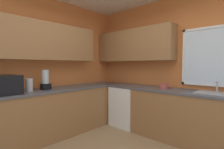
{
  "coord_description": "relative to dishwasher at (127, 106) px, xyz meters",
  "views": [
    {
      "loc": [
        1.39,
        -1.37,
        1.36
      ],
      "look_at": [
        -0.57,
        0.73,
        1.19
      ],
      "focal_mm": 26.77,
      "sensor_mm": 36.0,
      "label": 1
    }
  ],
  "objects": [
    {
      "name": "microwave",
      "position": [
        -0.66,
        -2.2,
        0.62
      ],
      "size": [
        0.48,
        0.36,
        0.29
      ],
      "primitive_type": "cube",
      "color": "black",
      "rests_on": "counter_run_left"
    },
    {
      "name": "bowl",
      "position": [
        0.85,
        0.03,
        0.52
      ],
      "size": [
        0.18,
        0.18,
        0.09
      ],
      "primitive_type": "cylinder",
      "color": "#B74C42",
      "rests_on": "counter_run_back"
    },
    {
      "name": "dishwasher",
      "position": [
        0.0,
        0.0,
        0.0
      ],
      "size": [
        0.6,
        0.6,
        0.87
      ],
      "primitive_type": "cube",
      "color": "white",
      "rests_on": "ground_plane"
    },
    {
      "name": "sink_assembly",
      "position": [
        1.7,
        0.04,
        0.49
      ],
      "size": [
        0.53,
        0.4,
        0.19
      ],
      "color": "#9EA0A5",
      "rests_on": "counter_run_back"
    },
    {
      "name": "counter_run_back",
      "position": [
        1.12,
        0.03,
        0.02
      ],
      "size": [
        2.96,
        0.65,
        0.91
      ],
      "color": "olive",
      "rests_on": "ground_plane"
    },
    {
      "name": "room_shell",
      "position": [
        0.11,
        -0.99,
        1.46
      ],
      "size": [
        3.87,
        3.97,
        2.77
      ],
      "color": "#D17238",
      "rests_on": "ground_plane"
    },
    {
      "name": "counter_run_left",
      "position": [
        -0.66,
        -1.58,
        0.02
      ],
      "size": [
        0.65,
        3.58,
        0.91
      ],
      "color": "olive",
      "rests_on": "ground_plane"
    },
    {
      "name": "blender_appliance",
      "position": [
        -0.66,
        -1.57,
        0.64
      ],
      "size": [
        0.15,
        0.15,
        0.36
      ],
      "color": "black",
      "rests_on": "counter_run_left"
    },
    {
      "name": "kettle",
      "position": [
        -0.64,
        -1.86,
        0.59
      ],
      "size": [
        0.11,
        0.11,
        0.22
      ],
      "primitive_type": "cylinder",
      "color": "#B7B7BC",
      "rests_on": "counter_run_left"
    }
  ]
}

